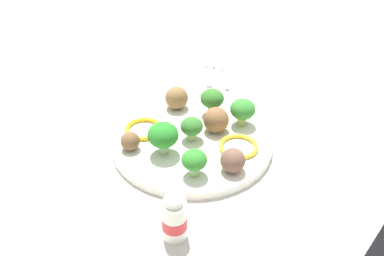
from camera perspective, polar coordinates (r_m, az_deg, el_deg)
ground_plane at (r=0.74m, az=0.00°, el=-2.30°), size 4.00×4.00×0.00m
plate at (r=0.73m, az=0.00°, el=-1.80°), size 0.28×0.28×0.02m
broccoli_floret_back_right at (r=0.71m, az=-0.32°, el=0.15°), size 0.04×0.04×0.04m
broccoli_floret_mid_right at (r=0.77m, az=2.77°, el=4.00°), size 0.04×0.04×0.05m
broccoli_floret_back_left at (r=0.63m, az=0.32°, el=-4.50°), size 0.04×0.04×0.04m
broccoli_floret_mid_left at (r=0.67m, az=-3.99°, el=-1.04°), size 0.05×0.05×0.06m
broccoli_floret_center at (r=0.75m, az=6.96°, el=2.48°), size 0.05×0.05×0.05m
meatball_far_rim at (r=0.65m, az=5.61°, el=-4.45°), size 0.04×0.04×0.04m
meatball_center at (r=0.73m, az=3.31°, el=1.11°), size 0.05×0.05×0.05m
meatball_back_left at (r=0.70m, az=-8.48°, el=-1.79°), size 0.03×0.03×0.03m
meatball_mid_right at (r=0.80m, az=-2.13°, el=4.15°), size 0.04×0.04×0.04m
pepper_ring_front_left at (r=0.70m, az=6.40°, el=-2.52°), size 0.08×0.08×0.01m
pepper_ring_far_rim at (r=0.75m, az=-6.65°, el=-0.11°), size 0.10×0.10×0.01m
napkin at (r=0.96m, az=3.56°, el=7.31°), size 0.18×0.13×0.01m
fork at (r=0.96m, az=2.49°, el=7.83°), size 0.12×0.02×0.01m
knife at (r=0.96m, az=4.65°, el=7.72°), size 0.15×0.03×0.01m
yogurt_bottle at (r=0.56m, az=-2.45°, el=-12.42°), size 0.03×0.03×0.07m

